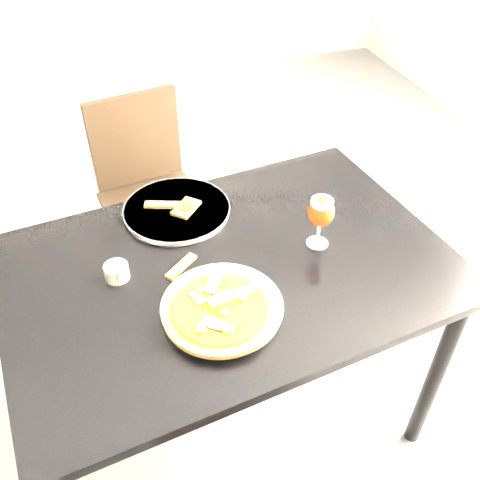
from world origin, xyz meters
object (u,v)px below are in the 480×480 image
object	(u,v)px
dining_table	(229,288)
beer_glass	(321,212)
pizza	(221,310)
chair_far	(150,191)

from	to	relation	value
dining_table	beer_glass	size ratio (longest dim) A/B	8.22
dining_table	pizza	size ratio (longest dim) A/B	4.57
chair_far	beer_glass	distance (m)	0.97
pizza	beer_glass	world-z (taller)	beer_glass
chair_far	pizza	world-z (taller)	chair_far
pizza	chair_far	bearing A→B (deg)	91.26
dining_table	beer_glass	distance (m)	0.33
beer_glass	dining_table	bearing A→B (deg)	-178.66
beer_glass	pizza	bearing A→B (deg)	-152.14
chair_far	beer_glass	size ratio (longest dim) A/B	5.36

